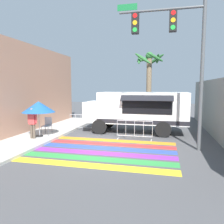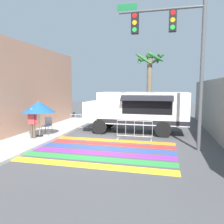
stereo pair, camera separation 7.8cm
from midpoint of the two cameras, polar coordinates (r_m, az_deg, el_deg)
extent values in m
plane|color=#4C4C4F|center=(10.60, -1.02, -8.80)|extent=(60.00, 60.00, 0.00)
cube|color=#B7B5AD|center=(12.89, -24.08, -6.32)|extent=(4.40, 16.00, 0.13)
cube|color=tan|center=(12.80, -25.72, 5.44)|extent=(0.25, 16.00, 5.41)
cube|color=gray|center=(13.23, 25.88, 0.77)|extent=(0.20, 16.00, 3.26)
cube|color=yellow|center=(8.10, -6.16, -13.67)|extent=(6.40, 0.56, 0.01)
cube|color=green|center=(8.77, -4.43, -12.05)|extent=(6.40, 0.56, 0.01)
cube|color=purple|center=(9.46, -2.96, -10.65)|extent=(6.40, 0.56, 0.01)
cube|color=#334FB2|center=(10.16, -1.70, -9.44)|extent=(6.40, 0.56, 0.01)
cube|color=red|center=(10.87, -0.62, -8.39)|extent=(6.40, 0.56, 0.01)
cube|color=orange|center=(11.59, 0.33, -7.46)|extent=(6.40, 0.56, 0.01)
cube|color=white|center=(13.46, 8.28, 1.17)|extent=(5.28, 2.14, 1.85)
cube|color=white|center=(14.00, -2.55, 0.19)|extent=(1.86, 1.97, 1.25)
cube|color=#1E232D|center=(14.24, -5.96, 1.53)|extent=(0.06, 1.72, 0.48)
cube|color=black|center=(12.35, 9.22, 1.34)|extent=(2.79, 0.03, 0.83)
cube|color=black|center=(12.11, 9.19, 3.60)|extent=(2.89, 0.43, 0.31)
cube|color=black|center=(12.49, 7.73, -2.67)|extent=(5.28, 0.01, 0.24)
cylinder|color=black|center=(13.13, -3.10, -3.83)|extent=(0.90, 0.22, 0.90)
cylinder|color=black|center=(15.00, -0.90, -2.54)|extent=(0.90, 0.22, 0.90)
cylinder|color=black|center=(12.58, 13.40, -4.46)|extent=(0.90, 0.22, 0.90)
cylinder|color=black|center=(14.52, 13.48, -3.02)|extent=(0.90, 0.22, 0.90)
cylinder|color=#515456|center=(10.24, 22.56, 8.34)|extent=(0.16, 0.16, 6.42)
cylinder|color=#515456|center=(10.67, 12.68, 24.62)|extent=(3.62, 0.11, 0.11)
cube|color=black|center=(10.49, 15.81, 21.94)|extent=(0.32, 0.28, 0.90)
cylinder|color=red|center=(10.44, 15.89, 23.73)|extent=(0.20, 0.02, 0.20)
cylinder|color=#F2A519|center=(10.36, 15.83, 22.15)|extent=(0.20, 0.02, 0.20)
cylinder|color=green|center=(10.28, 15.78, 20.54)|extent=(0.20, 0.02, 0.20)
cube|color=black|center=(10.58, 6.25, 22.00)|extent=(0.32, 0.28, 0.90)
cylinder|color=red|center=(10.53, 6.16, 23.78)|extent=(0.20, 0.02, 0.20)
cylinder|color=#F2A519|center=(10.45, 6.14, 22.21)|extent=(0.20, 0.02, 0.20)
cylinder|color=green|center=(10.37, 6.12, 20.61)|extent=(0.20, 0.02, 0.20)
cube|color=#197238|center=(10.86, 4.14, 25.64)|extent=(0.90, 0.02, 0.28)
cylinder|color=black|center=(12.62, -18.19, -5.92)|extent=(0.36, 0.36, 0.06)
cylinder|color=#B2B2B7|center=(12.46, -18.34, -1.73)|extent=(0.04, 0.04, 1.92)
cone|color=#1E59A5|center=(12.39, -18.45, 1.32)|extent=(1.75, 1.75, 0.60)
cylinder|color=#4C4C51|center=(12.82, -17.78, -4.74)|extent=(0.02, 0.02, 0.49)
cylinder|color=#4C4C51|center=(12.61, -16.16, -4.88)|extent=(0.02, 0.02, 0.49)
cylinder|color=#4C4C51|center=(13.17, -16.83, -4.42)|extent=(0.02, 0.02, 0.49)
cylinder|color=#4C4C51|center=(12.97, -15.24, -4.54)|extent=(0.02, 0.02, 0.49)
cube|color=beige|center=(12.85, -16.54, -3.52)|extent=(0.44, 0.44, 0.03)
cube|color=beige|center=(12.98, -16.11, -2.30)|extent=(0.44, 0.03, 0.46)
cylinder|color=brown|center=(12.25, -20.10, -4.72)|extent=(0.13, 0.13, 0.75)
cylinder|color=brown|center=(12.16, -19.51, -4.77)|extent=(0.13, 0.13, 0.75)
cube|color=#CC3F3F|center=(12.10, -19.93, -1.60)|extent=(0.34, 0.20, 0.60)
cylinder|color=#CC3F3F|center=(12.22, -20.79, -1.42)|extent=(0.09, 0.09, 0.51)
cylinder|color=#CC3F3F|center=(11.97, -19.06, -1.50)|extent=(0.09, 0.09, 0.51)
sphere|color=#9E7051|center=(12.05, -20.01, 0.46)|extent=(0.21, 0.21, 0.21)
cylinder|color=#B7BABF|center=(11.69, 6.09, -2.30)|extent=(1.89, 0.04, 0.04)
cylinder|color=#B7BABF|center=(11.84, 6.05, -6.28)|extent=(1.89, 0.04, 0.04)
cylinder|color=#B7BABF|center=(11.92, 1.55, -4.12)|extent=(0.02, 0.02, 0.83)
cylinder|color=#B7BABF|center=(11.83, 3.79, -4.22)|extent=(0.02, 0.02, 0.83)
cylinder|color=#B7BABF|center=(11.76, 6.07, -4.30)|extent=(0.02, 0.02, 0.83)
cylinder|color=#B7BABF|center=(11.70, 8.37, -4.38)|extent=(0.02, 0.02, 0.83)
cylinder|color=#B7BABF|center=(11.67, 10.69, -4.46)|extent=(0.02, 0.02, 0.83)
cube|color=#B7BABF|center=(12.03, 1.77, -6.89)|extent=(0.06, 0.44, 0.03)
cube|color=#B7BABF|center=(11.80, 10.39, -7.26)|extent=(0.06, 0.44, 0.03)
cylinder|color=#B7BABF|center=(14.33, -7.91, -0.72)|extent=(1.54, 0.04, 0.04)
cylinder|color=#B7BABF|center=(14.46, -7.86, -3.99)|extent=(1.54, 0.04, 0.04)
cylinder|color=#B7BABF|center=(14.69, -10.68, -2.24)|extent=(0.02, 0.02, 0.83)
cylinder|color=#B7BABF|center=(14.53, -9.30, -2.30)|extent=(0.02, 0.02, 0.83)
cylinder|color=#B7BABF|center=(14.39, -7.89, -2.36)|extent=(0.02, 0.02, 0.83)
cylinder|color=#B7BABF|center=(14.25, -6.45, -2.43)|extent=(0.02, 0.02, 0.83)
cylinder|color=#B7BABF|center=(14.12, -4.98, -2.49)|extent=(0.02, 0.02, 0.83)
cube|color=#B7BABF|center=(14.77, -10.46, -4.50)|extent=(0.06, 0.44, 0.03)
cube|color=#B7BABF|center=(14.24, -5.15, -4.82)|extent=(0.06, 0.44, 0.03)
cylinder|color=#7A664C|center=(17.72, 9.82, 5.57)|extent=(0.41, 0.41, 5.11)
sphere|color=#2D6B33|center=(17.89, 9.99, 14.26)|extent=(0.60, 0.60, 0.60)
ellipsoid|color=#2D6B33|center=(17.91, 12.07, 13.45)|extent=(0.41, 1.27, 0.78)
ellipsoid|color=#2D6B33|center=(18.52, 11.60, 13.25)|extent=(1.47, 1.10, 0.93)
ellipsoid|color=#2D6B33|center=(18.49, 8.73, 13.48)|extent=(1.33, 1.06, 0.68)
ellipsoid|color=#2D6B33|center=(17.86, 7.36, 13.46)|extent=(0.37, 1.50, 1.02)
ellipsoid|color=#2D6B33|center=(17.19, 8.20, 13.73)|extent=(1.47, 1.07, 1.08)
ellipsoid|color=#2D6B33|center=(17.24, 11.47, 13.88)|extent=(1.35, 1.14, 0.77)
camera|label=1|loc=(0.04, -89.82, 0.02)|focal=35.00mm
camera|label=2|loc=(0.04, 90.18, -0.02)|focal=35.00mm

